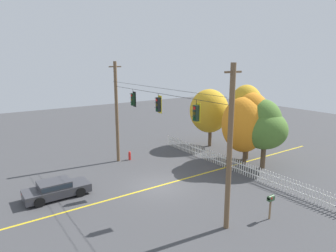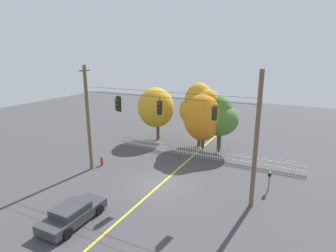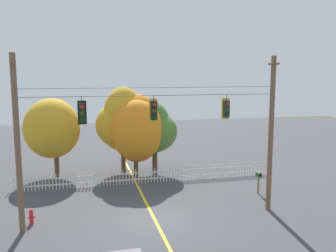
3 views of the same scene
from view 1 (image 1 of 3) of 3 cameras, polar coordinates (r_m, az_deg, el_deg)
ground at (r=22.09m, az=-1.71°, el=-11.24°), size 80.00×80.00×0.00m
lane_centerline_stripe at (r=22.09m, az=-1.71°, el=-11.23°), size 0.16×36.00×0.01m
signal_support_span at (r=20.71m, az=-1.80°, el=0.11°), size 13.60×1.10×8.74m
traffic_signal_southbound_primary at (r=23.54m, az=-6.59°, el=5.03°), size 0.43×0.38×1.38m
traffic_signal_northbound_primary at (r=20.47m, az=-1.83°, el=4.08°), size 0.43×0.38×1.36m
traffic_signal_northbound_secondary at (r=17.30m, az=5.34°, el=2.46°), size 0.43×0.38×1.34m
white_picket_fence at (r=25.36m, az=11.98°, el=-7.03°), size 18.31×0.06×1.07m
autumn_maple_near_fence at (r=31.31m, az=7.86°, el=2.97°), size 4.12×3.92×5.94m
autumn_maple_mid at (r=27.61m, az=14.62°, el=1.75°), size 3.70×3.80×6.77m
autumn_oak_far_east at (r=26.14m, az=14.54°, el=0.72°), size 3.81×3.86×6.22m
autumn_maple_far_west at (r=25.96m, az=17.49°, el=-0.00°), size 3.98×3.65×5.73m
parked_car at (r=21.49m, az=-20.35°, el=-11.01°), size 1.86×4.13×1.15m
fire_hydrant at (r=27.57m, az=-7.25°, el=-5.57°), size 0.38×0.22×0.80m
roadside_mailbox at (r=18.37m, az=18.82°, el=-13.04°), size 0.25×0.44×1.44m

